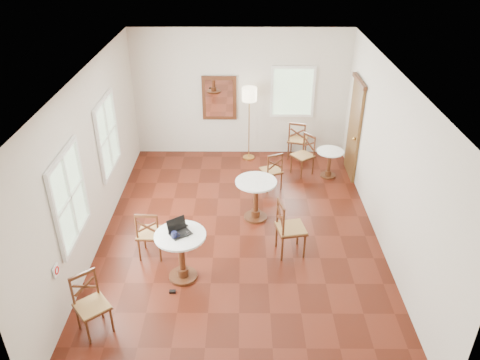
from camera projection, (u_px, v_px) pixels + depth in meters
The scene contains 17 objects.
ground at pixel (240, 235), 8.62m from camera, with size 7.00×7.00×0.00m, color #4E190D.
room_shell at pixel (236, 135), 7.92m from camera, with size 5.02×7.02×3.01m.
cafe_table_near at pixel (181, 251), 7.37m from camera, with size 0.80×0.80×0.85m.
cafe_table_mid at pixel (256, 195), 8.87m from camera, with size 0.78×0.78×0.82m.
cafe_table_back at pixel (329, 161), 10.38m from camera, with size 0.60×0.60×0.63m.
chair_near_a at pixel (150, 233), 7.89m from camera, with size 0.46×0.46×0.94m.
chair_near_b at pixel (91, 305), 6.46m from camera, with size 0.60×0.60×0.92m.
chair_mid_a at pixel (272, 171), 9.89m from camera, with size 0.53×0.53×0.87m.
chair_mid_b at pixel (289, 228), 7.94m from camera, with size 0.56×0.56×1.03m.
chair_back_a at pixel (298, 140), 11.14m from camera, with size 0.54×0.54×0.95m.
chair_back_b at pixel (304, 155), 10.48m from camera, with size 0.59×0.59×0.91m.
floor_lamp at pixel (249, 99), 10.62m from camera, with size 0.34×0.34×1.76m.
laptop at pixel (179, 230), 7.23m from camera, with size 0.40×0.39×0.22m.
mouse at pixel (185, 225), 7.39m from camera, with size 0.10×0.06×0.04m, color black.
navy_mug at pixel (174, 235), 7.12m from camera, with size 0.13×0.09×0.10m.
water_glass at pixel (187, 234), 7.14m from camera, with size 0.05×0.05×0.09m, color white.
power_adapter at pixel (173, 292), 7.31m from camera, with size 0.10×0.06×0.04m, color black.
Camera 1 is at (0.04, -7.00, 5.13)m, focal length 35.21 mm.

